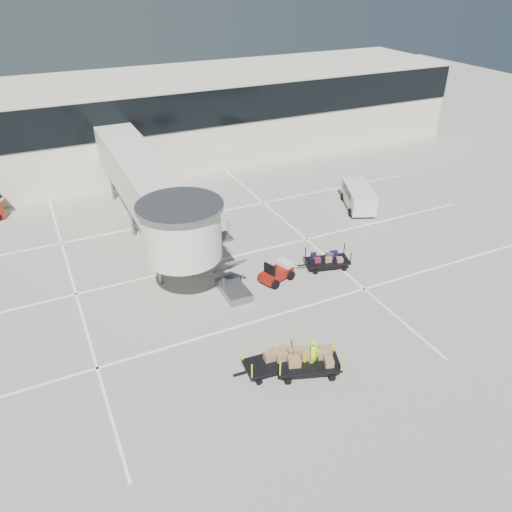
% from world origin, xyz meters
% --- Properties ---
extents(ground, '(140.00, 140.00, 0.00)m').
position_xyz_m(ground, '(0.00, 0.00, 0.00)').
color(ground, '#ABA499').
rests_on(ground, ground).
extents(lane_markings, '(40.00, 30.00, 0.02)m').
position_xyz_m(lane_markings, '(-0.67, 9.33, 0.01)').
color(lane_markings, white).
rests_on(lane_markings, ground).
extents(terminal, '(64.00, 12.11, 15.20)m').
position_xyz_m(terminal, '(-0.35, 29.94, 4.11)').
color(terminal, beige).
rests_on(terminal, ground).
extents(jet_bridge, '(5.70, 20.40, 6.03)m').
position_xyz_m(jet_bridge, '(-3.97, 12.26, 4.28)').
color(jet_bridge, silver).
rests_on(jet_bridge, ground).
extents(baggage_tug, '(2.41, 2.00, 1.44)m').
position_xyz_m(baggage_tug, '(1.65, 5.21, 0.52)').
color(baggage_tug, maroon).
rests_on(baggage_tug, ground).
extents(suitcase_cart, '(3.47, 2.03, 1.33)m').
position_xyz_m(suitcase_cart, '(5.24, 5.12, 0.47)').
color(suitcase_cart, black).
rests_on(suitcase_cart, ground).
extents(box_cart_near, '(3.82, 2.44, 1.47)m').
position_xyz_m(box_cart_near, '(-0.84, -2.71, 0.58)').
color(box_cart_near, black).
rests_on(box_cart_near, ground).
extents(box_cart_far, '(3.54, 1.63, 1.37)m').
position_xyz_m(box_cart_far, '(-2.28, -1.89, 0.50)').
color(box_cart_far, black).
rests_on(box_cart_far, ground).
extents(ground_worker, '(0.79, 0.66, 1.85)m').
position_xyz_m(ground_worker, '(-0.45, -2.66, 0.93)').
color(ground_worker, '#9EE618').
rests_on(ground_worker, ground).
extents(minivan, '(3.47, 4.96, 1.74)m').
position_xyz_m(minivan, '(12.52, 11.97, 1.05)').
color(minivan, silver).
rests_on(minivan, ground).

